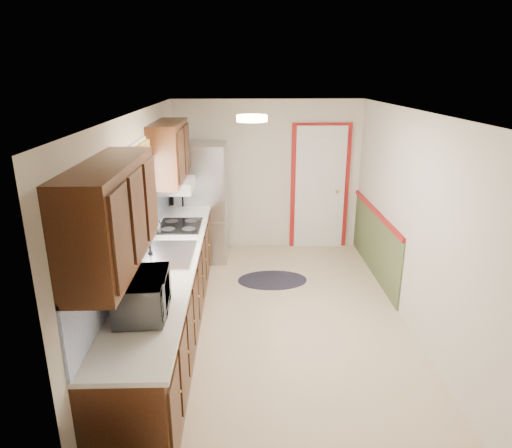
{
  "coord_description": "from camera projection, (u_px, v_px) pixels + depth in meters",
  "views": [
    {
      "loc": [
        -0.39,
        -4.71,
        2.78
      ],
      "look_at": [
        -0.25,
        0.19,
        1.15
      ],
      "focal_mm": 32.0,
      "sensor_mm": 36.0,
      "label": 1
    }
  ],
  "objects": [
    {
      "name": "room_shell",
      "position": [
        279.0,
        225.0,
        4.98
      ],
      "size": [
        3.2,
        5.2,
        2.52
      ],
      "color": "#C7AE8C",
      "rests_on": "ground"
    },
    {
      "name": "kitchen_run",
      "position": [
        164.0,
        270.0,
        4.79
      ],
      "size": [
        0.63,
        4.0,
        2.2
      ],
      "color": "#33180B",
      "rests_on": "ground"
    },
    {
      "name": "back_wall_trim",
      "position": [
        331.0,
        199.0,
        7.2
      ],
      "size": [
        1.12,
        2.3,
        2.08
      ],
      "color": "maroon",
      "rests_on": "ground"
    },
    {
      "name": "ceiling_fixture",
      "position": [
        252.0,
        118.0,
        4.41
      ],
      "size": [
        0.3,
        0.3,
        0.06
      ],
      "primitive_type": "cylinder",
      "color": "#FFD88C",
      "rests_on": "room_shell"
    },
    {
      "name": "microwave",
      "position": [
        142.0,
        291.0,
        3.61
      ],
      "size": [
        0.36,
        0.6,
        0.39
      ],
      "primitive_type": "imported",
      "rotation": [
        0.0,
        0.0,
        1.63
      ],
      "color": "white",
      "rests_on": "kitchen_run"
    },
    {
      "name": "refrigerator",
      "position": [
        202.0,
        202.0,
        6.99
      ],
      "size": [
        0.77,
        0.76,
        1.79
      ],
      "rotation": [
        0.0,
        0.0,
        -0.04
      ],
      "color": "#B7B7BC",
      "rests_on": "ground"
    },
    {
      "name": "rug",
      "position": [
        272.0,
        280.0,
        6.42
      ],
      "size": [
        0.99,
        0.65,
        0.01
      ],
      "primitive_type": "ellipsoid",
      "rotation": [
        0.0,
        0.0,
        0.03
      ],
      "color": "black",
      "rests_on": "ground"
    },
    {
      "name": "cooktop",
      "position": [
        180.0,
        226.0,
        5.73
      ],
      "size": [
        0.52,
        0.62,
        0.02
      ],
      "primitive_type": "cube",
      "color": "black",
      "rests_on": "kitchen_run"
    }
  ]
}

